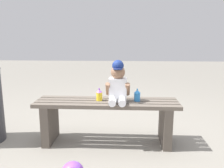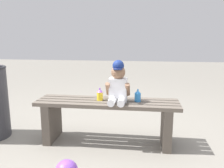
{
  "view_description": "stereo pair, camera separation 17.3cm",
  "coord_description": "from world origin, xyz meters",
  "views": [
    {
      "loc": [
        0.17,
        -2.21,
        1.06
      ],
      "look_at": [
        0.05,
        -0.05,
        0.62
      ],
      "focal_mm": 37.42,
      "sensor_mm": 36.0,
      "label": 1
    },
    {
      "loc": [
        0.34,
        -2.19,
        1.06
      ],
      "look_at": [
        0.05,
        -0.05,
        0.62
      ],
      "focal_mm": 37.42,
      "sensor_mm": 36.0,
      "label": 2
    }
  ],
  "objects": [
    {
      "name": "sippy_cup_right",
      "position": [
        0.3,
        0.01,
        0.5
      ],
      "size": [
        0.06,
        0.06,
        0.12
      ],
      "color": "#338CE5",
      "rests_on": "park_bench"
    },
    {
      "name": "park_bench",
      "position": [
        0.0,
        0.0,
        0.29
      ],
      "size": [
        1.4,
        0.35,
        0.44
      ],
      "color": "#60564C",
      "rests_on": "ground_plane"
    },
    {
      "name": "ground_plane",
      "position": [
        0.0,
        0.0,
        0.0
      ],
      "size": [
        16.0,
        16.0,
        0.0
      ],
      "primitive_type": "plane",
      "color": "gray"
    },
    {
      "name": "child_figure",
      "position": [
        0.11,
        -0.03,
        0.61
      ],
      "size": [
        0.23,
        0.27,
        0.4
      ],
      "color": "white",
      "rests_on": "park_bench"
    },
    {
      "name": "sippy_cup_left",
      "position": [
        -0.07,
        0.01,
        0.5
      ],
      "size": [
        0.06,
        0.06,
        0.12
      ],
      "color": "yellow",
      "rests_on": "park_bench"
    }
  ]
}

